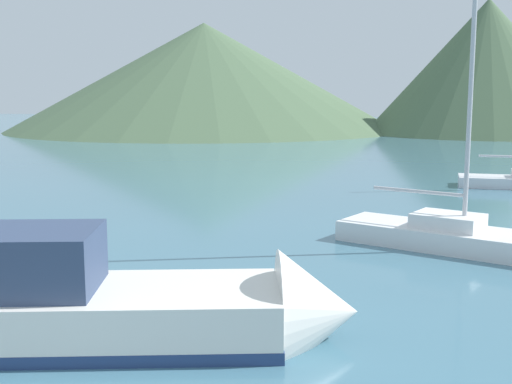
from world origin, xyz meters
name	(u,v)px	position (x,y,z in m)	size (l,w,h in m)	color
motorboat_near	(104,308)	(-0.69, 5.15, 0.56)	(8.94, 4.60, 2.48)	white
sailboat_middle	(448,231)	(4.97, 13.35, 0.46)	(5.97, 3.73, 11.12)	white
hill_west	(204,77)	(-20.93, 68.19, 6.17)	(45.10, 45.10, 12.34)	#4C6647
hill_central	(486,67)	(10.24, 68.24, 6.98)	(24.84, 24.84, 13.96)	#4C6647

